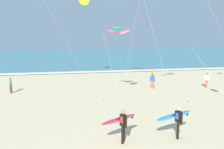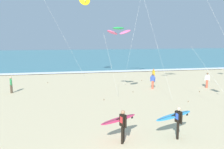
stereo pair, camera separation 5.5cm
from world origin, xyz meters
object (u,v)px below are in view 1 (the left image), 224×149
(surfer_trailing, at_px, (176,118))
(bystander_yellow_top, at_px, (153,75))
(bystander_white_top, at_px, (207,80))
(bystander_green_top, at_px, (11,85))
(kite_arc_emerald_high, at_px, (118,31))
(bystander_blue_top, at_px, (152,81))
(surfer_lead, at_px, (121,122))
(kite_delta_golden_distant, at_px, (84,0))

(surfer_trailing, distance_m, bystander_yellow_top, 15.07)
(bystander_white_top, bearing_deg, surfer_trailing, -129.18)
(bystander_green_top, height_order, bystander_white_top, same)
(kite_arc_emerald_high, xyz_separation_m, bystander_green_top, (-9.61, 3.38, -4.94))
(bystander_white_top, height_order, bystander_blue_top, same)
(surfer_lead, relative_size, kite_delta_golden_distant, 0.21)
(surfer_trailing, bearing_deg, bystander_blue_top, 75.58)
(surfer_trailing, relative_size, bystander_yellow_top, 1.46)
(kite_arc_emerald_high, bearing_deg, bystander_yellow_top, 47.41)
(bystander_blue_top, height_order, bystander_yellow_top, same)
(surfer_lead, height_order, bystander_blue_top, surfer_lead)
(surfer_lead, xyz_separation_m, bystander_green_top, (-7.94, 11.86, -0.23))
(bystander_green_top, height_order, bystander_blue_top, same)
(kite_delta_golden_distant, distance_m, bystander_green_top, 12.61)
(surfer_trailing, distance_m, bystander_blue_top, 11.48)
(surfer_trailing, distance_m, bystander_white_top, 13.60)
(kite_delta_golden_distant, relative_size, bystander_blue_top, 6.42)
(bystander_blue_top, bearing_deg, surfer_trailing, -104.42)
(bystander_blue_top, bearing_deg, kite_delta_golden_distant, 136.15)
(kite_delta_golden_distant, height_order, bystander_green_top, kite_delta_golden_distant)
(surfer_trailing, bearing_deg, kite_arc_emerald_high, 98.70)
(surfer_lead, height_order, bystander_yellow_top, surfer_lead)
(surfer_trailing, relative_size, bystander_green_top, 1.46)
(bystander_white_top, xyz_separation_m, bystander_blue_top, (-5.73, 0.58, 0.00))
(kite_delta_golden_distant, xyz_separation_m, bystander_blue_top, (6.35, -6.10, -8.69))
(bystander_green_top, bearing_deg, kite_delta_golden_distant, 35.79)
(bystander_blue_top, distance_m, bystander_yellow_top, 3.62)
(kite_arc_emerald_high, bearing_deg, kite_delta_golden_distant, 104.09)
(bystander_blue_top, bearing_deg, kite_arc_emerald_high, -147.68)
(bystander_green_top, relative_size, bystander_white_top, 1.00)
(kite_arc_emerald_high, height_order, bystander_yellow_top, kite_arc_emerald_high)
(surfer_lead, height_order, bystander_green_top, surfer_lead)
(bystander_green_top, bearing_deg, surfer_lead, -56.22)
(bystander_white_top, bearing_deg, kite_delta_golden_distant, 151.06)
(bystander_green_top, bearing_deg, bystander_blue_top, -3.13)
(kite_arc_emerald_high, height_order, bystander_white_top, kite_arc_emerald_high)
(surfer_lead, xyz_separation_m, bystander_white_top, (11.56, 10.53, -0.23))
(kite_arc_emerald_high, xyz_separation_m, bystander_white_top, (9.89, 2.05, -4.94))
(bystander_green_top, xyz_separation_m, bystander_white_top, (19.50, -1.33, 0.00))
(surfer_lead, xyz_separation_m, surfer_trailing, (2.97, -0.01, 0.01))
(surfer_trailing, xyz_separation_m, kite_delta_golden_distant, (-3.49, 17.22, 8.46))
(bystander_yellow_top, bearing_deg, bystander_white_top, -41.92)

